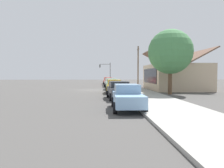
# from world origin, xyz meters

# --- Properties ---
(ground_plane) EXTENTS (120.00, 120.00, 0.00)m
(ground_plane) POSITION_xyz_m (0.00, 0.00, 0.00)
(ground_plane) COLOR #4C4947
(sidewalk_curb) EXTENTS (60.00, 4.20, 0.16)m
(sidewalk_curb) POSITION_xyz_m (0.00, 5.60, 0.08)
(sidewalk_curb) COLOR #A3A099
(sidewalk_curb) RESTS_ON ground
(car_coral) EXTENTS (4.72, 2.05, 1.59)m
(car_coral) POSITION_xyz_m (-19.01, 2.71, 0.81)
(car_coral) COLOR #EA8C75
(car_coral) RESTS_ON ground
(car_cherry) EXTENTS (4.44, 2.22, 1.59)m
(car_cherry) POSITION_xyz_m (-12.87, 2.87, 0.81)
(car_cherry) COLOR red
(car_cherry) RESTS_ON ground
(car_ivory) EXTENTS (4.44, 2.16, 1.59)m
(car_ivory) POSITION_xyz_m (-6.93, 2.83, 0.81)
(car_ivory) COLOR silver
(car_ivory) RESTS_ON ground
(car_seafoam) EXTENTS (4.79, 2.13, 1.59)m
(car_seafoam) POSITION_xyz_m (-0.93, 2.89, 0.81)
(car_seafoam) COLOR #9ED1BC
(car_seafoam) RESTS_ON ground
(car_mustard) EXTENTS (4.42, 2.10, 1.59)m
(car_mustard) POSITION_xyz_m (5.29, 2.80, 0.81)
(car_mustard) COLOR gold
(car_mustard) RESTS_ON ground
(car_charcoal) EXTENTS (4.56, 2.23, 1.59)m
(car_charcoal) POSITION_xyz_m (11.37, 2.87, 0.81)
(car_charcoal) COLOR #2D3035
(car_charcoal) RESTS_ON ground
(car_skyblue) EXTENTS (4.37, 1.99, 1.59)m
(car_skyblue) POSITION_xyz_m (17.22, 2.88, 0.81)
(car_skyblue) COLOR #8CB7E0
(car_skyblue) RESTS_ON ground
(storefront_building) EXTENTS (10.17, 7.68, 5.75)m
(storefront_building) POSITION_xyz_m (0.06, 11.98, 1.98)
(storefront_building) COLOR #CCB293
(storefront_building) RESTS_ON ground
(shade_tree) EXTENTS (4.90, 4.90, 7.17)m
(shade_tree) POSITION_xyz_m (7.36, 8.88, 4.71)
(shade_tree) COLOR brown
(shade_tree) RESTS_ON ground
(traffic_light_main) EXTENTS (0.37, 2.79, 5.20)m
(traffic_light_main) POSITION_xyz_m (-23.50, 2.54, 3.49)
(traffic_light_main) COLOR #383833
(traffic_light_main) RESTS_ON ground
(utility_pole_wooden) EXTENTS (1.80, 0.24, 7.50)m
(utility_pole_wooden) POSITION_xyz_m (-9.10, 8.20, 3.93)
(utility_pole_wooden) COLOR brown
(utility_pole_wooden) RESTS_ON ground
(fire_hydrant_red) EXTENTS (0.22, 0.22, 0.71)m
(fire_hydrant_red) POSITION_xyz_m (-14.39, 4.20, 0.50)
(fire_hydrant_red) COLOR red
(fire_hydrant_red) RESTS_ON sidewalk_curb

